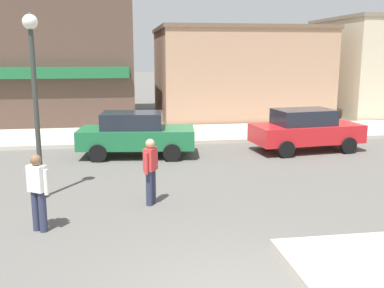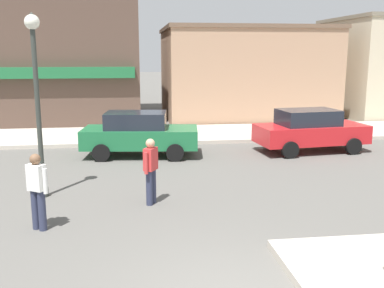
{
  "view_description": "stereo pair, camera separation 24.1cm",
  "coord_description": "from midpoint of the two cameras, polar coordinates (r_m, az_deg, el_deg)",
  "views": [
    {
      "loc": [
        -1.73,
        -5.67,
        3.6
      ],
      "look_at": [
        -0.13,
        4.5,
        1.5
      ],
      "focal_mm": 42.0,
      "sensor_mm": 36.0,
      "label": 1
    },
    {
      "loc": [
        -1.49,
        -5.7,
        3.6
      ],
      "look_at": [
        -0.13,
        4.5,
        1.5
      ],
      "focal_mm": 42.0,
      "sensor_mm": 36.0,
      "label": 2
    }
  ],
  "objects": [
    {
      "name": "parked_car_second",
      "position": [
        17.1,
        15.16,
        1.75
      ],
      "size": [
        4.17,
        2.23,
        1.56
      ],
      "color": "red",
      "rests_on": "ground"
    },
    {
      "name": "lamp_post",
      "position": [
        11.57,
        -18.64,
        7.76
      ],
      "size": [
        0.36,
        0.36,
        4.54
      ],
      "color": "#333833",
      "rests_on": "ground"
    },
    {
      "name": "building_corner_shop",
      "position": [
        25.69,
        -16.81,
        11.13
      ],
      "size": [
        9.2,
        8.6,
        7.26
      ],
      "color": "brown",
      "rests_on": "ground"
    },
    {
      "name": "pedestrian_crossing_near",
      "position": [
        10.77,
        -4.62,
        -3.21
      ],
      "size": [
        0.37,
        0.52,
        1.61
      ],
      "color": "#2D334C",
      "rests_on": "ground"
    },
    {
      "name": "parked_car_nearest",
      "position": [
        15.89,
        -6.27,
        1.36
      ],
      "size": [
        4.17,
        2.23,
        1.56
      ],
      "color": "#1E6B3D",
      "rests_on": "ground"
    },
    {
      "name": "kerb_far",
      "position": [
        19.71,
        -2.77,
        1.22
      ],
      "size": [
        80.0,
        4.0,
        0.15
      ],
      "primitive_type": "cube",
      "color": "beige",
      "rests_on": "ground"
    },
    {
      "name": "pedestrian_crossing_far",
      "position": [
        9.67,
        -18.38,
        -5.49
      ],
      "size": [
        0.51,
        0.38,
        1.61
      ],
      "color": "#2D334C",
      "rests_on": "ground"
    },
    {
      "name": "building_storefront_left_near",
      "position": [
        26.01,
        6.7,
        9.01
      ],
      "size": [
        8.94,
        7.62,
        4.96
      ],
      "color": "tan",
      "rests_on": "ground"
    }
  ]
}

